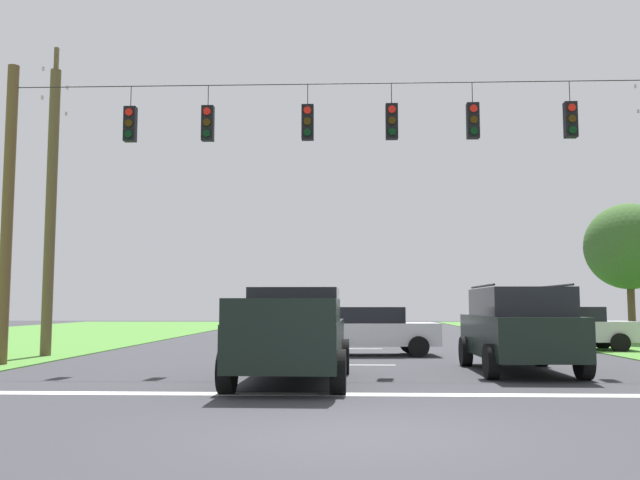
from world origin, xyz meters
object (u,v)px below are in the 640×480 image
at_px(suv_black, 518,327).
at_px(distant_car_crossing_white, 369,330).
at_px(utility_pole_near_left, 51,203).
at_px(overhead_signal_span, 352,188).
at_px(tree_roadside_left, 629,247).
at_px(pickup_truck, 293,335).
at_px(distant_car_oncoming, 569,328).

height_order(suv_black, distant_car_crossing_white, suv_black).
relative_size(distant_car_crossing_white, utility_pole_near_left, 0.45).
distance_m(overhead_signal_span, utility_pole_near_left, 9.92).
xyz_separation_m(distant_car_crossing_white, tree_roadside_left, (11.40, 7.74, 3.29)).
bearing_deg(suv_black, pickup_truck, -156.86).
bearing_deg(utility_pole_near_left, distant_car_crossing_white, 5.57).
height_order(overhead_signal_span, pickup_truck, overhead_signal_span).
bearing_deg(utility_pole_near_left, distant_car_oncoming, 11.78).
height_order(overhead_signal_span, suv_black, overhead_signal_span).
bearing_deg(utility_pole_near_left, pickup_truck, -39.26).
bearing_deg(pickup_truck, tree_roadside_left, 49.24).
relative_size(pickup_truck, tree_roadside_left, 0.92).
height_order(suv_black, utility_pole_near_left, utility_pole_near_left).
distance_m(overhead_signal_span, distant_car_crossing_white, 5.64).
distance_m(pickup_truck, tree_roadside_left, 20.53).
distance_m(suv_black, distant_car_crossing_white, 6.37).
xyz_separation_m(pickup_truck, distant_car_oncoming, (8.94, 10.22, -0.18)).
distance_m(overhead_signal_span, suv_black, 5.48).
distance_m(overhead_signal_span, tree_roadside_left, 16.82).
relative_size(distant_car_oncoming, tree_roadside_left, 0.74).
height_order(suv_black, tree_roadside_left, tree_roadside_left).
distance_m(distant_car_crossing_white, utility_pole_near_left, 10.80).
relative_size(suv_black, utility_pole_near_left, 0.49).
height_order(utility_pole_near_left, tree_roadside_left, utility_pole_near_left).
bearing_deg(suv_black, overhead_signal_span, 161.09).
bearing_deg(tree_roadside_left, suv_black, -121.48).
bearing_deg(tree_roadside_left, overhead_signal_span, -135.40).
relative_size(distant_car_oncoming, utility_pole_near_left, 0.45).
bearing_deg(distant_car_crossing_white, suv_black, -58.23).
bearing_deg(pickup_truck, overhead_signal_span, 70.33).
relative_size(distant_car_crossing_white, distant_car_oncoming, 1.01).
bearing_deg(tree_roadside_left, utility_pole_near_left, -157.85).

